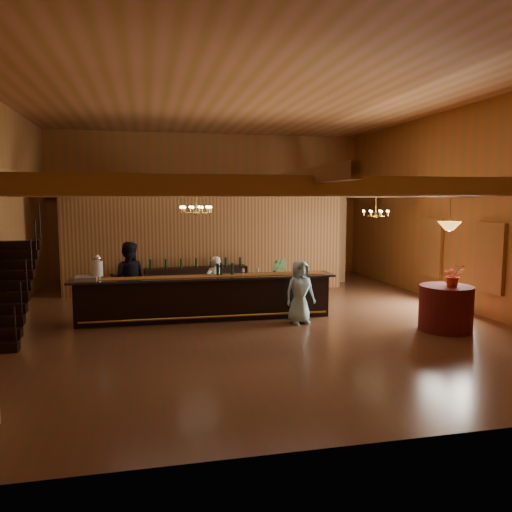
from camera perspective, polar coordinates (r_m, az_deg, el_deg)
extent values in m
plane|color=#56321F|center=(13.00, -1.35, -6.84)|extent=(14.00, 14.00, 0.00)
plane|color=#B16D46|center=(12.89, -1.42, 17.69)|extent=(14.00, 14.00, 0.00)
cube|color=#985A28|center=(19.57, -5.33, 5.75)|extent=(12.00, 0.10, 5.50)
cube|color=#985A28|center=(5.93, 11.67, 3.96)|extent=(12.00, 0.10, 5.50)
cube|color=#985A28|center=(15.00, 21.83, 5.09)|extent=(0.10, 14.00, 5.50)
cube|color=brown|center=(7.33, 6.93, 8.03)|extent=(11.90, 0.20, 0.28)
cube|color=brown|center=(9.72, 2.01, 7.69)|extent=(11.90, 0.20, 0.28)
cube|color=brown|center=(12.16, -0.94, 7.45)|extent=(11.90, 0.20, 0.28)
cube|color=brown|center=(14.62, -2.90, 7.29)|extent=(11.90, 0.20, 0.28)
cube|color=brown|center=(17.09, -4.30, 7.16)|extent=(11.90, 0.20, 0.28)
cube|color=brown|center=(19.37, -5.27, 7.08)|extent=(11.90, 0.20, 0.28)
cube|color=brown|center=(12.59, -22.12, 7.58)|extent=(0.18, 13.90, 0.22)
cube|color=brown|center=(12.65, -1.40, 8.05)|extent=(0.18, 13.90, 0.22)
cube|color=brown|center=(14.21, 16.88, 7.60)|extent=(0.18, 13.90, 0.22)
cube|color=brown|center=(17.10, -19.36, 1.45)|extent=(0.20, 0.20, 3.20)
cube|color=brown|center=(18.33, 9.82, 2.03)|extent=(0.20, 0.20, 3.20)
cube|color=brown|center=(16.09, -5.51, 1.31)|extent=(9.00, 0.18, 3.10)
cube|color=white|center=(13.75, 25.18, -0.16)|extent=(0.12, 1.05, 1.75)
cube|color=white|center=(15.87, 19.47, 0.90)|extent=(0.12, 1.05, 1.75)
cube|color=black|center=(11.88, -27.05, -5.37)|extent=(1.00, 0.28, 0.20)
cube|color=black|center=(12.11, -26.77, -4.18)|extent=(1.00, 0.28, 0.20)
cube|color=black|center=(12.34, -26.49, -3.03)|extent=(1.00, 0.28, 0.20)
cube|color=black|center=(12.58, -26.23, -1.93)|extent=(1.00, 0.28, 0.20)
cube|color=black|center=(12.83, -25.98, -0.87)|extent=(1.00, 0.28, 0.20)
cube|color=black|center=(13.08, -25.74, 0.16)|extent=(1.00, 0.28, 0.20)
cube|color=black|center=(13.33, -25.51, 1.14)|extent=(1.00, 0.28, 0.20)
cube|color=black|center=(18.40, -1.58, -1.14)|extent=(1.20, 0.60, 1.10)
cube|color=brown|center=(18.09, -10.96, -1.55)|extent=(1.00, 0.60, 1.00)
cube|color=black|center=(12.57, -5.76, -4.91)|extent=(6.24, 0.78, 1.04)
cube|color=black|center=(12.47, -5.79, -2.45)|extent=(6.55, 0.93, 0.05)
cube|color=maroon|center=(12.47, -5.80, -2.31)|extent=(6.13, 0.52, 0.01)
cylinder|color=#B69132|center=(12.24, -5.52, -6.95)|extent=(6.02, 0.16, 0.05)
cylinder|color=silver|center=(12.54, -17.65, -2.38)|extent=(0.18, 0.18, 0.08)
cylinder|color=silver|center=(12.50, -17.68, -1.38)|extent=(0.26, 0.26, 0.36)
sphere|color=silver|center=(12.47, -17.72, -0.24)|extent=(0.18, 0.18, 0.18)
cube|color=gray|center=(12.46, -18.82, -2.43)|extent=(0.50, 0.50, 0.10)
cube|color=brown|center=(12.83, 4.64, -1.40)|extent=(0.06, 0.06, 0.30)
cube|color=brown|center=(12.91, 5.83, -1.36)|extent=(0.06, 0.06, 0.30)
cylinder|color=brown|center=(12.86, 5.24, -1.25)|extent=(0.24, 0.24, 0.24)
cylinder|color=black|center=(12.60, -4.40, -1.54)|extent=(0.07, 0.07, 0.30)
cylinder|color=black|center=(12.61, -4.00, -1.53)|extent=(0.07, 0.07, 0.30)
cylinder|color=black|center=(12.65, -2.76, -1.49)|extent=(0.07, 0.07, 0.30)
cube|color=black|center=(15.68, -6.81, -2.91)|extent=(3.21, 0.76, 0.89)
cylinder|color=#530D0F|center=(12.29, 20.87, -5.58)|extent=(1.20, 1.20, 1.03)
cylinder|color=#B69132|center=(12.98, -6.89, 6.13)|extent=(0.02, 0.02, 0.55)
sphere|color=#B69132|center=(12.99, -6.87, 4.90)|extent=(0.12, 0.12, 0.12)
torus|color=#B69132|center=(12.98, -6.88, 5.35)|extent=(0.80, 0.80, 0.04)
cylinder|color=#B69132|center=(15.39, 13.53, 5.76)|extent=(0.02, 0.02, 0.71)
sphere|color=#B69132|center=(15.40, 13.49, 4.44)|extent=(0.12, 0.12, 0.12)
torus|color=#B69132|center=(15.40, 13.50, 4.82)|extent=(0.80, 0.80, 0.04)
cylinder|color=#B69132|center=(12.04, 21.31, 5.12)|extent=(0.02, 0.02, 0.80)
cone|color=orange|center=(12.05, 21.23, 3.22)|extent=(0.52, 0.52, 0.20)
imported|color=white|center=(13.30, -4.73, -3.25)|extent=(0.64, 0.52, 1.50)
imported|color=black|center=(13.11, -14.36, -2.62)|extent=(1.04, 0.87, 1.93)
imported|color=#91C8D6|center=(12.13, 5.05, -4.10)|extent=(0.82, 0.61, 1.54)
imported|color=#2F4B24|center=(15.59, 2.33, -2.35)|extent=(0.77, 0.67, 1.20)
imported|color=#B42705|center=(12.17, 21.65, -2.04)|extent=(0.54, 0.50, 0.51)
imported|color=#B69132|center=(12.33, 21.27, -2.44)|extent=(0.17, 0.17, 0.28)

